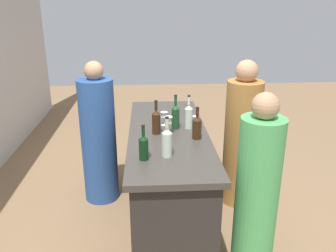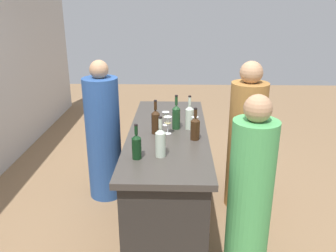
# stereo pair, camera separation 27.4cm
# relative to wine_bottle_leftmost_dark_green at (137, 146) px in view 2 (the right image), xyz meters

# --- Properties ---
(ground_plane) EXTENTS (12.00, 12.00, 0.00)m
(ground_plane) POSITION_rel_wine_bottle_leftmost_dark_green_xyz_m (0.60, -0.22, -1.06)
(ground_plane) COLOR #846647
(bar_counter) EXTENTS (2.02, 0.73, 0.95)m
(bar_counter) POSITION_rel_wine_bottle_leftmost_dark_green_xyz_m (0.60, -0.22, -0.58)
(bar_counter) COLOR #2A2723
(bar_counter) RESTS_ON ground
(wine_bottle_leftmost_dark_green) EXTENTS (0.07, 0.07, 0.28)m
(wine_bottle_leftmost_dark_green) POSITION_rel_wine_bottle_leftmost_dark_green_xyz_m (0.00, 0.00, 0.00)
(wine_bottle_leftmost_dark_green) COLOR black
(wine_bottle_leftmost_dark_green) RESTS_ON bar_counter
(wine_bottle_second_left_clear_pale) EXTENTS (0.08, 0.08, 0.33)m
(wine_bottle_second_left_clear_pale) POSITION_rel_wine_bottle_leftmost_dark_green_xyz_m (0.05, -0.18, 0.02)
(wine_bottle_second_left_clear_pale) COLOR #B7C6B2
(wine_bottle_second_left_clear_pale) RESTS_ON bar_counter
(wine_bottle_center_amber_brown) EXTENTS (0.08, 0.08, 0.29)m
(wine_bottle_center_amber_brown) POSITION_rel_wine_bottle_leftmost_dark_green_xyz_m (0.40, -0.46, 0.00)
(wine_bottle_center_amber_brown) COLOR #331E0F
(wine_bottle_center_amber_brown) RESTS_ON bar_counter
(wine_bottle_second_right_amber_brown) EXTENTS (0.08, 0.08, 0.31)m
(wine_bottle_second_right_amber_brown) POSITION_rel_wine_bottle_leftmost_dark_green_xyz_m (0.55, -0.11, 0.01)
(wine_bottle_second_right_amber_brown) COLOR #331E0F
(wine_bottle_second_right_amber_brown) RESTS_ON bar_counter
(wine_bottle_rightmost_clear_pale) EXTENTS (0.08, 0.08, 0.32)m
(wine_bottle_rightmost_clear_pale) POSITION_rel_wine_bottle_leftmost_dark_green_xyz_m (0.67, -0.42, 0.02)
(wine_bottle_rightmost_clear_pale) COLOR #B7C6B2
(wine_bottle_rightmost_clear_pale) RESTS_ON bar_counter
(wine_bottle_far_right_olive_green) EXTENTS (0.08, 0.08, 0.33)m
(wine_bottle_far_right_olive_green) POSITION_rel_wine_bottle_leftmost_dark_green_xyz_m (0.67, -0.30, 0.02)
(wine_bottle_far_right_olive_green) COLOR #193D1E
(wine_bottle_far_right_olive_green) RESTS_ON bar_counter
(wine_glass_near_left) EXTENTS (0.06, 0.06, 0.17)m
(wine_glass_near_left) POSITION_rel_wine_bottle_leftmost_dark_green_xyz_m (0.52, -0.47, 0.02)
(wine_glass_near_left) COLOR white
(wine_glass_near_left) RESTS_ON bar_counter
(wine_glass_near_center) EXTENTS (0.08, 0.08, 0.16)m
(wine_glass_near_center) POSITION_rel_wine_bottle_leftmost_dark_green_xyz_m (0.54, -0.22, 0.01)
(wine_glass_near_center) COLOR white
(wine_glass_near_center) RESTS_ON bar_counter
(wine_glass_near_right) EXTENTS (0.07, 0.07, 0.13)m
(wine_glass_near_right) POSITION_rel_wine_bottle_leftmost_dark_green_xyz_m (0.77, -0.20, -0.01)
(wine_glass_near_right) COLOR white
(wine_glass_near_right) RESTS_ON bar_counter
(person_left_guest) EXTENTS (0.38, 0.38, 1.50)m
(person_left_guest) POSITION_rel_wine_bottle_leftmost_dark_green_xyz_m (-0.15, -0.86, -0.36)
(person_left_guest) COLOR #4CA559
(person_left_guest) RESTS_ON ground
(person_center_guest) EXTENTS (0.45, 0.45, 1.56)m
(person_center_guest) POSITION_rel_wine_bottle_leftmost_dark_green_xyz_m (0.91, -1.01, -0.34)
(person_center_guest) COLOR #9E6B33
(person_center_guest) RESTS_ON ground
(person_right_guest) EXTENTS (0.47, 0.47, 1.53)m
(person_right_guest) POSITION_rel_wine_bottle_leftmost_dark_green_xyz_m (1.06, 0.49, -0.35)
(person_right_guest) COLOR #284C8C
(person_right_guest) RESTS_ON ground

